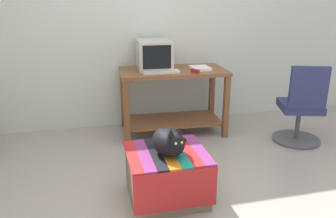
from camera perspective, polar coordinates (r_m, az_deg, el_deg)
The scene contains 11 objects.
ground_plane at distance 2.69m, azimuth 3.17°, elevation -17.01°, with size 14.00×14.00×0.00m, color #9E9389.
back_wall at distance 4.20m, azimuth -4.84°, elevation 14.84°, with size 8.00×0.10×2.60m, color silver.
desk at distance 3.96m, azimuth 0.81°, elevation 3.12°, with size 1.24×0.68×0.76m.
tv_monitor at distance 3.93m, azimuth -2.38°, elevation 9.07°, with size 0.40×0.48×0.33m.
keyboard at distance 3.73m, azimuth -1.18°, elevation 6.28°, with size 0.40×0.15×0.02m, color beige.
book at distance 3.92m, azimuth 5.41°, elevation 6.85°, with size 0.21×0.24×0.03m, color white.
ottoman_with_blanket at distance 2.76m, azimuth -0.20°, elevation -11.05°, with size 0.62×0.59×0.41m.
cat at distance 2.58m, azimuth 0.21°, elevation -5.53°, with size 0.34×0.39×0.26m.
office_chair at distance 3.96m, azimuth 21.46°, elevation -0.14°, with size 0.53×0.53×0.89m.
stapler at distance 3.74m, azimuth 4.59°, elevation 6.39°, with size 0.04×0.11×0.04m, color #A31E1E.
pen at distance 3.98m, azimuth 4.82°, elevation 6.85°, with size 0.01×0.01×0.14m, color black.
Camera 1 is at (-0.66, -2.09, 1.56)m, focal length 36.33 mm.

